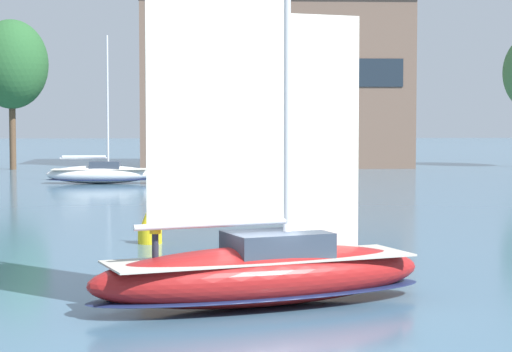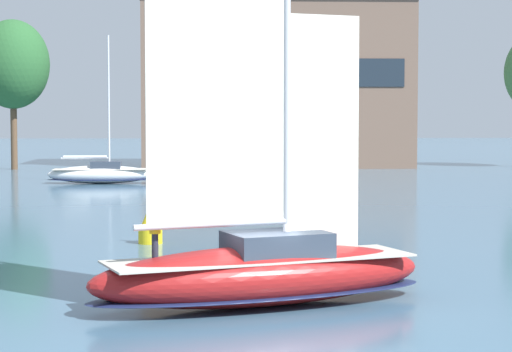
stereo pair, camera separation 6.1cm
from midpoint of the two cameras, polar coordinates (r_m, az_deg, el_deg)
ground_plane at (r=31.02m, az=0.33°, el=-7.40°), size 400.00×400.00×0.00m
waterfront_building at (r=110.39m, az=1.18°, el=5.54°), size 30.19×13.29×19.08m
tree_shore_center at (r=106.94m, az=-13.71°, el=6.20°), size 7.56×7.56×15.57m
sailboat_main at (r=30.82m, az=0.36°, el=-5.25°), size 11.40×6.61×15.12m
sailboat_moored_mid_channel at (r=84.46m, az=-8.82°, el=0.14°), size 9.00×2.56×12.36m
channel_buoy at (r=45.56m, az=-6.02°, el=-2.88°), size 1.09×1.09×1.98m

